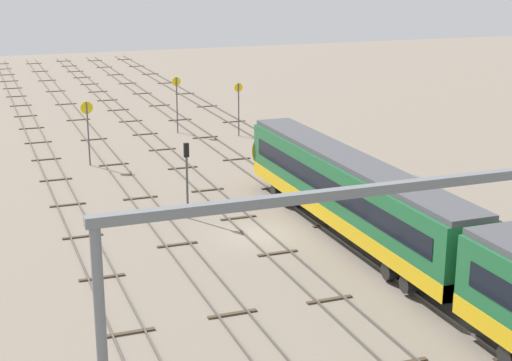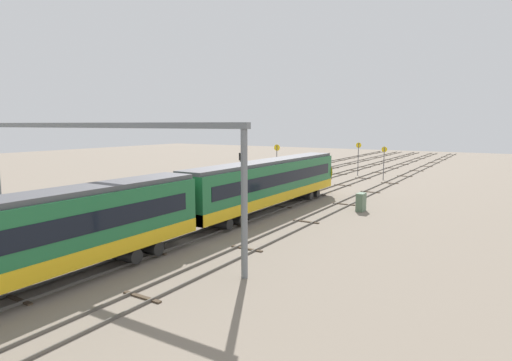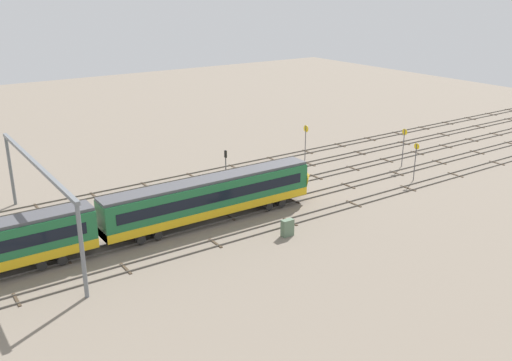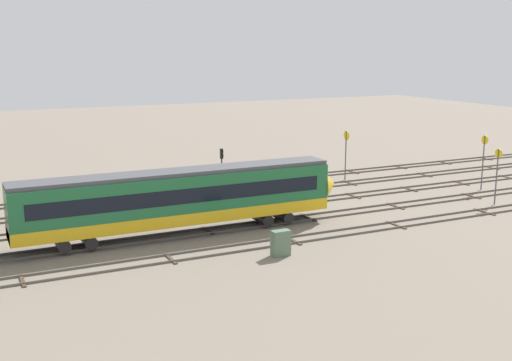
# 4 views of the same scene
# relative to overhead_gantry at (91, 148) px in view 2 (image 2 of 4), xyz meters

# --- Properties ---
(ground_plane) EXTENTS (202.53, 202.53, 0.00)m
(ground_plane) POSITION_rel_overhead_gantry_xyz_m (18.44, 0.16, -6.70)
(ground_plane) COLOR gray
(track_near_foreground) EXTENTS (186.53, 2.40, 0.16)m
(track_near_foreground) POSITION_rel_overhead_gantry_xyz_m (18.44, -9.74, -6.63)
(track_near_foreground) COLOR #59544C
(track_near_foreground) RESTS_ON ground
(track_with_train) EXTENTS (186.53, 2.40, 0.16)m
(track_with_train) POSITION_rel_overhead_gantry_xyz_m (18.44, -4.79, -6.63)
(track_with_train) COLOR #59544C
(track_with_train) RESTS_ON ground
(track_middle) EXTENTS (186.53, 2.40, 0.16)m
(track_middle) POSITION_rel_overhead_gantry_xyz_m (18.44, 0.16, -6.63)
(track_middle) COLOR #59544C
(track_middle) RESTS_ON ground
(track_second_far) EXTENTS (186.53, 2.40, 0.16)m
(track_second_far) POSITION_rel_overhead_gantry_xyz_m (18.44, 5.11, -6.63)
(track_second_far) COLOR #59544C
(track_second_far) RESTS_ON ground
(track_far_background) EXTENTS (186.53, 2.40, 0.16)m
(track_far_background) POSITION_rel_overhead_gantry_xyz_m (18.44, 10.06, -6.63)
(track_far_background) COLOR #59544C
(track_far_background) RESTS_ON ground
(overhead_gantry) EXTENTS (0.40, 25.56, 8.44)m
(overhead_gantry) POSITION_rel_overhead_gantry_xyz_m (0.00, 0.00, 0.00)
(overhead_gantry) COLOR slate
(overhead_gantry) RESTS_ON ground
(speed_sign_near_foreground) EXTENTS (0.14, 0.83, 5.03)m
(speed_sign_near_foreground) POSITION_rel_overhead_gantry_xyz_m (44.70, -8.01, -3.51)
(speed_sign_near_foreground) COLOR #4C4C51
(speed_sign_near_foreground) RESTS_ON ground
(speed_sign_mid_trackside) EXTENTS (0.14, 1.00, 5.21)m
(speed_sign_mid_trackside) POSITION_rel_overhead_gantry_xyz_m (38.70, 6.91, -3.26)
(speed_sign_mid_trackside) COLOR #4C4C51
(speed_sign_mid_trackside) RESTS_ON ground
(speed_sign_far_trackside) EXTENTS (0.14, 0.86, 5.39)m
(speed_sign_far_trackside) POSITION_rel_overhead_gantry_xyz_m (48.11, -2.97, -3.28)
(speed_sign_far_trackside) COLOR #4C4C51
(speed_sign_far_trackside) RESTS_ON ground
(signal_light_trackside_approach) EXTENTS (0.31, 0.32, 4.96)m
(signal_light_trackside_approach) POSITION_rel_overhead_gantry_xyz_m (22.98, 3.17, -3.48)
(signal_light_trackside_approach) COLOR #4C4C51
(signal_light_trackside_approach) RESTS_ON ground
(relay_cabinet) EXTENTS (1.27, 0.67, 1.76)m
(relay_cabinet) POSITION_rel_overhead_gantry_xyz_m (20.72, -12.30, -5.82)
(relay_cabinet) COLOR #597259
(relay_cabinet) RESTS_ON ground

